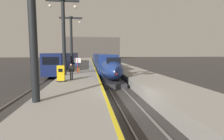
% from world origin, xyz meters
% --- Properties ---
extents(ground_plane, '(260.00, 260.00, 0.00)m').
position_xyz_m(ground_plane, '(0.00, 0.00, 0.00)').
color(ground_plane, '#33302D').
extents(platform_left, '(4.80, 110.00, 1.05)m').
position_xyz_m(platform_left, '(-4.05, 24.75, 0.53)').
color(platform_left, gray).
rests_on(platform_left, ground).
extents(platform_right, '(4.80, 110.00, 1.05)m').
position_xyz_m(platform_right, '(4.05, 24.75, 0.53)').
color(platform_right, gray).
rests_on(platform_right, ground).
extents(platform_left_safety_stripe, '(0.20, 107.80, 0.01)m').
position_xyz_m(platform_left_safety_stripe, '(-1.77, 24.75, 1.05)').
color(platform_left_safety_stripe, yellow).
rests_on(platform_left_safety_stripe, platform_left).
extents(rail_main_left, '(0.08, 110.00, 0.12)m').
position_xyz_m(rail_main_left, '(-0.75, 27.50, 0.06)').
color(rail_main_left, slate).
rests_on(rail_main_left, ground).
extents(rail_main_right, '(0.08, 110.00, 0.12)m').
position_xyz_m(rail_main_right, '(0.75, 27.50, 0.06)').
color(rail_main_right, slate).
rests_on(rail_main_right, ground).
extents(rail_secondary_left, '(0.08, 110.00, 0.12)m').
position_xyz_m(rail_secondary_left, '(-8.85, 27.50, 0.06)').
color(rail_secondary_left, slate).
rests_on(rail_secondary_left, ground).
extents(rail_secondary_right, '(0.08, 110.00, 0.12)m').
position_xyz_m(rail_secondary_right, '(-7.35, 27.50, 0.06)').
color(rail_secondary_right, slate).
rests_on(rail_secondary_right, ground).
extents(highspeed_train_main, '(2.92, 39.32, 3.60)m').
position_xyz_m(highspeed_train_main, '(0.00, 24.47, 1.92)').
color(highspeed_train_main, navy).
rests_on(highspeed_train_main, ground).
extents(regional_train_adjacent, '(2.85, 36.60, 3.80)m').
position_xyz_m(regional_train_adjacent, '(-8.10, 30.62, 2.13)').
color(regional_train_adjacent, '#141E4C').
rests_on(regional_train_adjacent, ground).
extents(station_column_near, '(4.00, 0.68, 8.81)m').
position_xyz_m(station_column_near, '(-5.84, -1.70, 6.47)').
color(station_column_near, black).
rests_on(station_column_near, platform_left).
extents(station_column_mid, '(4.00, 0.68, 9.45)m').
position_xyz_m(station_column_mid, '(-5.90, 10.13, 6.72)').
color(station_column_mid, black).
rests_on(station_column_mid, platform_left).
extents(station_column_far, '(4.00, 0.68, 9.20)m').
position_xyz_m(station_column_far, '(-5.90, 19.43, 6.58)').
color(station_column_far, black).
rests_on(station_column_far, platform_left).
extents(passenger_near_edge, '(0.54, 0.34, 1.69)m').
position_xyz_m(passenger_near_edge, '(-4.56, 13.42, 2.04)').
color(passenger_near_edge, '#23232D').
rests_on(passenger_near_edge, platform_left).
extents(passenger_mid_platform, '(0.24, 0.57, 1.69)m').
position_xyz_m(passenger_mid_platform, '(-4.87, 19.83, 2.04)').
color(passenger_mid_platform, '#23232D').
rests_on(passenger_mid_platform, platform_left).
extents(passenger_far_waiting, '(0.56, 0.31, 1.69)m').
position_xyz_m(passenger_far_waiting, '(-4.67, 6.20, 2.04)').
color(passenger_far_waiting, '#23232D').
rests_on(passenger_far_waiting, platform_left).
extents(rolling_suitcase, '(0.40, 0.22, 0.98)m').
position_xyz_m(rolling_suitcase, '(-4.41, 13.40, 1.35)').
color(rolling_suitcase, brown).
rests_on(rolling_suitcase, platform_left).
extents(ticket_machine_yellow, '(0.76, 0.62, 1.60)m').
position_xyz_m(ticket_machine_yellow, '(-5.55, 5.11, 1.79)').
color(ticket_machine_yellow, yellow).
rests_on(ticket_machine_yellow, platform_left).
extents(departure_info_board, '(0.90, 0.10, 2.12)m').
position_xyz_m(departure_info_board, '(-4.36, 11.37, 2.56)').
color(departure_info_board, maroon).
rests_on(departure_info_board, platform_left).
extents(terminus_back_wall, '(36.00, 2.00, 14.00)m').
position_xyz_m(terminus_back_wall, '(0.00, 102.00, 7.00)').
color(terminus_back_wall, '#4C4742').
rests_on(terminus_back_wall, ground).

